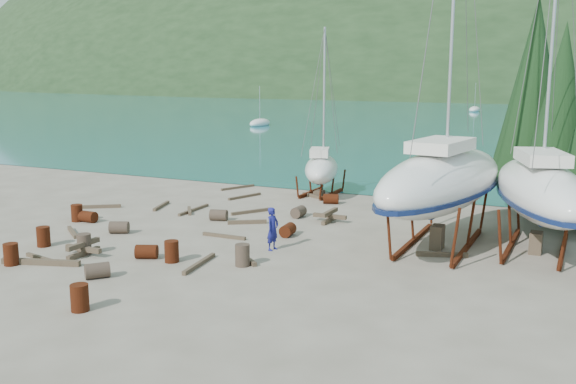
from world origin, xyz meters
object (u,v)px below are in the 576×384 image
at_px(large_sailboat_near, 442,180).
at_px(small_sailboat_shore, 321,168).
at_px(large_sailboat_far, 541,189).
at_px(worker, 273,229).

bearing_deg(large_sailboat_near, small_sailboat_shore, 144.85).
height_order(large_sailboat_near, small_sailboat_shore, large_sailboat_near).
relative_size(large_sailboat_far, worker, 8.76).
relative_size(large_sailboat_far, small_sailboat_shore, 1.60).
bearing_deg(large_sailboat_near, worker, -141.04).
distance_m(large_sailboat_far, worker, 11.49).
distance_m(large_sailboat_far, small_sailboat_shore, 15.47).
height_order(large_sailboat_near, large_sailboat_far, large_sailboat_near).
bearing_deg(small_sailboat_shore, large_sailboat_far, -49.66).
height_order(large_sailboat_near, worker, large_sailboat_near).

